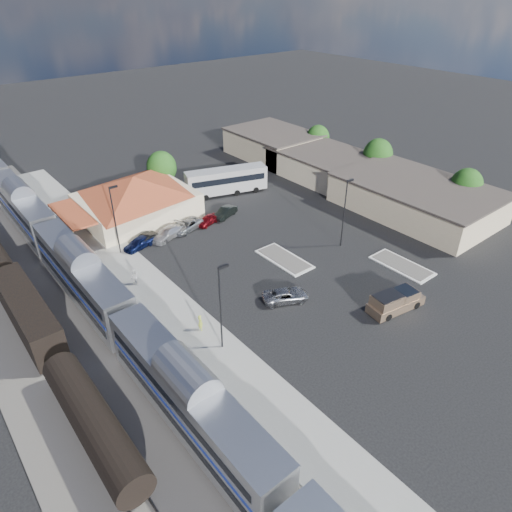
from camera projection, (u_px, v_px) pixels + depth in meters
ground at (270, 278)px, 52.57m from camera, size 280.00×280.00×0.00m
railbed at (63, 316)px, 46.56m from camera, size 16.00×100.00×0.12m
platform at (152, 292)px, 50.05m from camera, size 5.50×92.00×0.18m
passenger_train at (82, 278)px, 47.45m from camera, size 3.00×104.00×5.55m
freight_cars at (28, 315)px, 43.82m from camera, size 2.80×46.00×4.00m
station_depot at (136, 197)px, 64.40m from camera, size 18.35×12.24×6.20m
buildings_east at (342, 170)px, 75.90m from camera, size 14.40×51.40×4.80m
traffic_island_south at (284, 259)px, 55.99m from camera, size 3.30×7.50×0.21m
traffic_island_north at (402, 265)px, 54.73m from camera, size 3.30×7.50×0.21m
lamp_plat_s at (221, 302)px, 39.95m from camera, size 1.08×0.25×9.00m
lamp_plat_n at (115, 215)px, 54.54m from camera, size 1.08×0.25×9.00m
lamp_lot at (345, 208)px, 56.28m from camera, size 1.08×0.25×9.00m
tree_east_a at (466, 185)px, 66.15m from camera, size 4.56×4.56×6.42m
tree_east_b at (378, 155)px, 76.59m from camera, size 4.94×4.94×6.96m
tree_east_c at (318, 138)px, 86.11m from camera, size 4.41×4.41×6.21m
tree_depot at (162, 167)px, 71.97m from camera, size 4.71×4.71×6.63m
pickup_truck at (396, 301)px, 47.18m from camera, size 6.50×3.20×2.15m
suv at (286, 295)px, 48.57m from camera, size 5.45×4.19×1.38m
coach_bus at (226, 180)px, 71.95m from camera, size 13.10×6.58×4.13m
person_a at (200, 322)px, 44.18m from camera, size 0.46×0.67×1.76m
person_b at (134, 277)px, 50.70m from camera, size 0.75×0.95×1.92m
parked_car_a at (139, 243)px, 58.10m from camera, size 4.63×2.83×1.47m
parked_car_b at (145, 240)px, 58.83m from camera, size 4.33×2.47×1.35m
parked_car_c at (167, 233)px, 60.31m from camera, size 5.46×3.43×1.47m
parked_car_d at (187, 226)px, 62.25m from camera, size 5.46×3.61×1.39m
parked_car_e at (208, 220)px, 63.80m from camera, size 4.09×2.54×1.30m
parked_car_f at (225, 213)px, 65.68m from camera, size 4.58×2.85×1.43m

